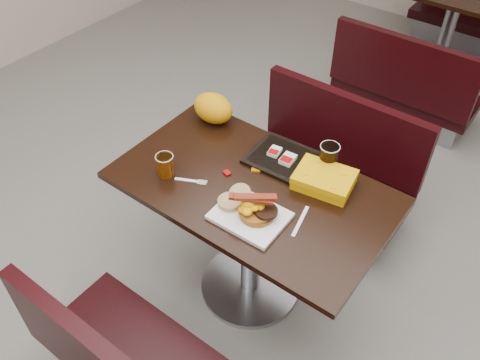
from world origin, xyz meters
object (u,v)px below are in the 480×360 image
Objects in this scene: bench_near_s at (150,351)px; table_far at (446,35)px; pancake_stack at (257,213)px; fork at (186,180)px; hashbrown_sleeve_left at (275,152)px; paper_bag at (213,108)px; table_near at (251,241)px; platter at (250,216)px; coffee_cup_near at (165,165)px; hashbrown_sleeve_right at (288,159)px; bench_near_n at (324,166)px; bench_far_s at (410,75)px; clamshell at (324,180)px; knife at (300,221)px; coffee_cup_far at (329,156)px; bench_far_n at (475,6)px; tray at (289,161)px.

table_far is (0.00, 3.30, 0.02)m from bench_near_s.
pancake_stack is at bearing 77.28° from bench_near_s.
fork is 0.43m from hashbrown_sleeve_left.
hashbrown_sleeve_left is 0.40m from paper_bag.
table_near reaches higher than bench_near_s.
platter is (0.10, -2.76, 0.38)m from table_far.
table_near is 4.15× the size of platter.
fork is (-0.25, 0.55, 0.39)m from bench_near_s.
paper_bag reaches higher than coffee_cup_near.
bench_near_s is at bearing -65.96° from paper_bag.
fork is (-0.25, -2.75, 0.38)m from table_far.
table_near is 8.52× the size of pancake_stack.
table_far is 2.42m from hashbrown_sleeve_right.
paper_bag reaches higher than hashbrown_sleeve_left.
pancake_stack is (0.13, 0.56, 0.42)m from bench_near_s.
pancake_stack is (0.13, -0.84, 0.42)m from bench_near_n.
table_far is at bearing 92.62° from pancake_stack.
bench_far_s is at bearing 91.57° from platter.
pancake_stack is at bearing -75.68° from hashbrown_sleeve_left.
table_near is at bearing 131.22° from pancake_stack.
bench_far_s is at bearing 57.03° from fork.
bench_near_s is 0.68m from platter.
bench_near_s is 4.07× the size of clamshell.
clamshell is at bearing 175.25° from knife.
coffee_cup_near reaches higher than hashbrown_sleeve_right.
pancake_stack is at bearing 28.77° from platter.
hashbrown_sleeve_right reaches higher than bench_near_s.
table_near is 0.68m from paper_bag.
bench_near_s is at bearing -91.70° from fork.
table_near is at bearing -125.16° from coffee_cup_far.
table_near is at bearing -107.07° from hashbrown_sleeve_right.
pancake_stack is at bearing -25.27° from fork.
platter is at bearing -86.38° from hashbrown_sleeve_right.
table_far reaches higher than bench_far_s.
bench_far_n is 4.77× the size of paper_bag.
table_far is at bearing 85.93° from hashbrown_sleeve_right.
platter is at bearing -84.37° from tray.
bench_far_s is at bearing 175.66° from knife.
table_near is at bearing 4.73° from fork.
knife is at bearing 66.84° from bench_near_s.
clamshell is at bearing -6.76° from paper_bag.
fork reaches higher than table_near.
clamshell is at bearing -85.51° from bench_far_n.
bench_near_s and bench_far_n have the same top height.
hashbrown_sleeve_right reaches higher than bench_far_n.
fork is 0.46m from paper_bag.
hashbrown_sleeve_left is (-0.03, -0.48, 0.42)m from bench_near_n.
tray reaches higher than table_far.
coffee_cup_far is (0.55, 0.46, 0.02)m from coffee_cup_near.
pancake_stack reaches higher than tray.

